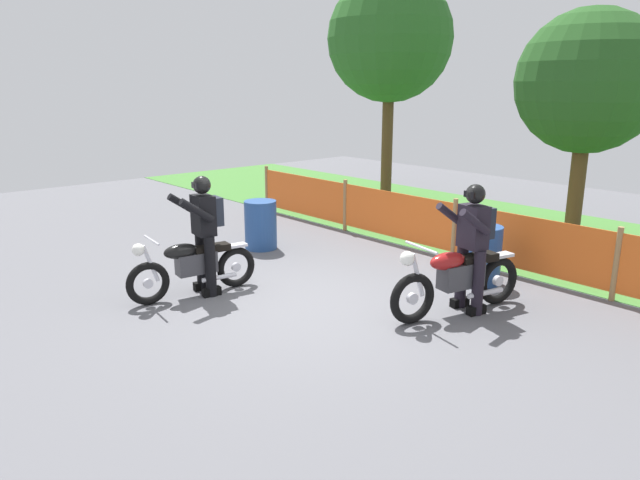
{
  "coord_description": "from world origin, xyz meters",
  "views": [
    {
      "loc": [
        5.76,
        -4.9,
        2.9
      ],
      "look_at": [
        0.1,
        0.07,
        0.9
      ],
      "focal_mm": 32.97,
      "sensor_mm": 36.0,
      "label": 1
    }
  ],
  "objects_px": {
    "motorcycle_lead": "(193,266)",
    "oil_drum": "(261,225)",
    "rider_lead": "(205,228)",
    "spare_drum": "(481,255)",
    "rider_trailing": "(473,241)",
    "motorcycle_trailing": "(457,278)"
  },
  "relations": [
    {
      "from": "motorcycle_lead",
      "to": "oil_drum",
      "type": "distance_m",
      "value": 2.57
    },
    {
      "from": "rider_lead",
      "to": "spare_drum",
      "type": "xyz_separation_m",
      "value": [
        2.34,
        3.31,
        -0.51
      ]
    },
    {
      "from": "oil_drum",
      "to": "spare_drum",
      "type": "distance_m",
      "value": 3.98
    },
    {
      "from": "rider_lead",
      "to": "oil_drum",
      "type": "xyz_separation_m",
      "value": [
        -1.41,
        1.96,
        -0.51
      ]
    },
    {
      "from": "rider_trailing",
      "to": "motorcycle_trailing",
      "type": "bearing_deg",
      "value": 0.51
    },
    {
      "from": "oil_drum",
      "to": "spare_drum",
      "type": "xyz_separation_m",
      "value": [
        3.75,
        1.35,
        0.0
      ]
    },
    {
      "from": "motorcycle_lead",
      "to": "motorcycle_trailing",
      "type": "height_order",
      "value": "motorcycle_trailing"
    },
    {
      "from": "motorcycle_lead",
      "to": "oil_drum",
      "type": "bearing_deg",
      "value": -140.21
    },
    {
      "from": "motorcycle_lead",
      "to": "oil_drum",
      "type": "relative_size",
      "value": 2.17
    },
    {
      "from": "rider_trailing",
      "to": "rider_lead",
      "type": "bearing_deg",
      "value": -39.07
    },
    {
      "from": "motorcycle_lead",
      "to": "spare_drum",
      "type": "relative_size",
      "value": 2.17
    },
    {
      "from": "spare_drum",
      "to": "oil_drum",
      "type": "bearing_deg",
      "value": -160.24
    },
    {
      "from": "rider_trailing",
      "to": "spare_drum",
      "type": "xyz_separation_m",
      "value": [
        -0.54,
        1.06,
        -0.51
      ]
    },
    {
      "from": "spare_drum",
      "to": "rider_trailing",
      "type": "bearing_deg",
      "value": -63.06
    },
    {
      "from": "rider_trailing",
      "to": "spare_drum",
      "type": "bearing_deg",
      "value": -140.09
    },
    {
      "from": "motorcycle_lead",
      "to": "spare_drum",
      "type": "height_order",
      "value": "motorcycle_lead"
    },
    {
      "from": "rider_lead",
      "to": "oil_drum",
      "type": "height_order",
      "value": "rider_lead"
    },
    {
      "from": "motorcycle_lead",
      "to": "spare_drum",
      "type": "distance_m",
      "value": 4.23
    },
    {
      "from": "motorcycle_trailing",
      "to": "rider_trailing",
      "type": "xyz_separation_m",
      "value": [
        0.05,
        0.22,
        0.47
      ]
    },
    {
      "from": "rider_lead",
      "to": "spare_drum",
      "type": "height_order",
      "value": "rider_lead"
    },
    {
      "from": "rider_lead",
      "to": "motorcycle_lead",
      "type": "bearing_deg",
      "value": 0.51
    },
    {
      "from": "motorcycle_trailing",
      "to": "rider_lead",
      "type": "xyz_separation_m",
      "value": [
        -2.83,
        -2.02,
        0.47
      ]
    }
  ]
}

